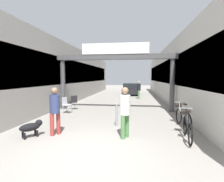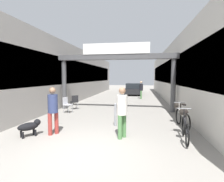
{
  "view_description": "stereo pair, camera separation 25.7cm",
  "coord_description": "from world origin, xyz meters",
  "views": [
    {
      "loc": [
        1.21,
        -4.36,
        2.02
      ],
      "look_at": [
        0.0,
        4.67,
        1.3
      ],
      "focal_mm": 28.0,
      "sensor_mm": 36.0,
      "label": 1
    },
    {
      "loc": [
        1.46,
        -4.32,
        2.02
      ],
      "look_at": [
        0.0,
        4.67,
        1.3
      ],
      "focal_mm": 28.0,
      "sensor_mm": 36.0,
      "label": 2
    }
  ],
  "objects": [
    {
      "name": "ground_plane",
      "position": [
        0.0,
        0.0,
        0.0
      ],
      "size": [
        80.0,
        80.0,
        0.0
      ],
      "primitive_type": "plane",
      "color": "gray"
    },
    {
      "name": "storefront_left",
      "position": [
        -5.09,
        11.0,
        2.22
      ],
      "size": [
        3.0,
        26.0,
        4.44
      ],
      "color": "#9E9993",
      "rests_on": "ground_plane"
    },
    {
      "name": "storefront_right",
      "position": [
        5.09,
        11.0,
        2.22
      ],
      "size": [
        3.0,
        26.0,
        4.44
      ],
      "color": "beige",
      "rests_on": "ground_plane"
    },
    {
      "name": "arcade_sign_gateway",
      "position": [
        0.0,
        6.17,
        2.83
      ],
      "size": [
        7.4,
        0.47,
        4.03
      ],
      "color": "#4C4C4F",
      "rests_on": "ground_plane"
    },
    {
      "name": "pedestrian_with_dog",
      "position": [
        -1.56,
        1.32,
        0.95
      ],
      "size": [
        0.48,
        0.48,
        1.67
      ],
      "color": "#99332D",
      "rests_on": "ground_plane"
    },
    {
      "name": "pedestrian_companion",
      "position": [
        0.88,
        1.34,
        0.97
      ],
      "size": [
        0.46,
        0.46,
        1.7
      ],
      "color": "#4C7F47",
      "rests_on": "ground_plane"
    },
    {
      "name": "pedestrian_carrying_crate",
      "position": [
        1.54,
        12.19,
        0.95
      ],
      "size": [
        0.36,
        0.39,
        1.66
      ],
      "color": "#4C7F47",
      "rests_on": "ground_plane"
    },
    {
      "name": "dog_on_leash",
      "position": [
        -2.24,
        1.0,
        0.35
      ],
      "size": [
        0.67,
        0.76,
        0.56
      ],
      "color": "black",
      "rests_on": "ground_plane"
    },
    {
      "name": "bicycle_black_nearest",
      "position": [
        2.91,
        1.54,
        0.44
      ],
      "size": [
        0.46,
        1.68,
        0.98
      ],
      "color": "black",
      "rests_on": "ground_plane"
    },
    {
      "name": "bicycle_silver_second",
      "position": [
        3.13,
        3.04,
        0.44
      ],
      "size": [
        0.46,
        1.69,
        0.98
      ],
      "color": "black",
      "rests_on": "ground_plane"
    },
    {
      "name": "bollard_post_metal",
      "position": [
        0.46,
        2.71,
        0.49
      ],
      "size": [
        0.1,
        0.1,
        0.96
      ],
      "color": "gray",
      "rests_on": "ground_plane"
    },
    {
      "name": "cafe_chair_aluminium_nearer",
      "position": [
        -2.65,
        4.95,
        0.54
      ],
      "size": [
        0.49,
        0.49,
        0.89
      ],
      "color": "gray",
      "rests_on": "ground_plane"
    },
    {
      "name": "cafe_chair_black_farther",
      "position": [
        -2.59,
        6.01,
        0.54
      ],
      "size": [
        0.56,
        0.56,
        0.89
      ],
      "color": "gray",
      "rests_on": "ground_plane"
    },
    {
      "name": "parked_car_black",
      "position": [
        0.66,
        16.09,
        0.64
      ],
      "size": [
        1.83,
        4.02,
        1.33
      ],
      "color": "black",
      "rests_on": "ground_plane"
    }
  ]
}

